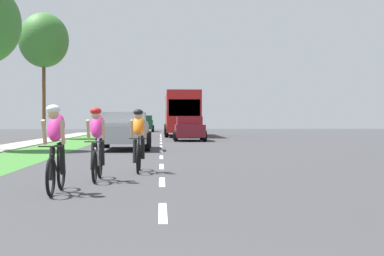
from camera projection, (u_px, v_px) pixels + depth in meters
ground_plane at (161, 154)px, 22.08m from camera, size 120.00×120.00×0.00m
grass_verge at (29, 154)px, 21.80m from camera, size 2.64×70.00×0.01m
lane_markings_center at (161, 149)px, 26.07m from camera, size 0.12×53.80×0.01m
cyclist_lead at (56, 148)px, 10.23m from camera, size 0.42×1.72×1.58m
cyclist_trailing at (97, 143)px, 12.33m from camera, size 0.42×1.72×1.58m
cyclist_distant at (139, 140)px, 14.37m from camera, size 0.42×1.72×1.58m
pickup_silver at (125, 131)px, 25.22m from camera, size 2.22×5.10×1.64m
sedan_maroon at (189, 128)px, 35.96m from camera, size 1.98×4.30×1.52m
bus_red at (181, 112)px, 46.51m from camera, size 2.78×11.60×3.48m
suv_dark_green at (144, 123)px, 63.32m from camera, size 2.15×4.70×1.79m
street_tree_far at (44, 41)px, 39.87m from camera, size 3.46×3.46×8.77m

